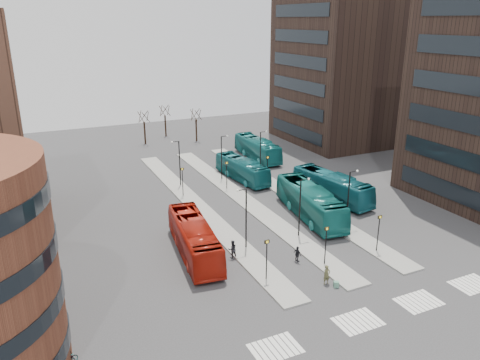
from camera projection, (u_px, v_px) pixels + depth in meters
name	position (u px, v px, depth m)	size (l,w,h in m)	color
ground	(408.00, 350.00, 31.53)	(160.00, 160.00, 0.00)	#2E2E31
island_left	(197.00, 206.00, 55.54)	(2.50, 45.00, 0.15)	gray
island_mid	(243.00, 199.00, 57.96)	(2.50, 45.00, 0.15)	gray
island_right	(285.00, 191.00, 60.38)	(2.50, 45.00, 0.15)	gray
suitcase	(336.00, 284.00, 38.88)	(0.42, 0.33, 0.53)	#1C4C9A
red_bus	(194.00, 238.00, 43.92)	(2.82, 12.04, 3.35)	#AD1B0D
teal_bus_a	(310.00, 202.00, 52.29)	(3.01, 12.87, 3.58)	#156964
teal_bus_b	(242.00, 169.00, 64.57)	(2.55, 10.88, 3.03)	#145F65
teal_bus_c	(332.00, 186.00, 57.54)	(2.78, 11.89, 3.31)	#145964
teal_bus_d	(257.00, 148.00, 74.45)	(2.78, 11.86, 3.30)	#15696B
traveller	(327.00, 275.00, 39.19)	(0.63, 0.41, 1.72)	#4E4E2F
commuter_a	(232.00, 249.00, 43.50)	(0.85, 0.67, 1.76)	black
commuter_b	(297.00, 254.00, 42.81)	(0.90, 0.37, 1.54)	black
commuter_c	(322.00, 231.00, 47.49)	(0.97, 0.56, 1.50)	black
crosswalk_stripes	(387.00, 312.00, 35.66)	(22.35, 2.40, 0.01)	silver
tower_far	(347.00, 56.00, 82.29)	(20.12, 20.00, 30.00)	black
sign_poles	(267.00, 200.00, 51.05)	(12.45, 22.12, 3.65)	black
lamp_posts	(255.00, 176.00, 55.37)	(14.04, 20.24, 6.12)	black
bare_trees	(169.00, 126.00, 85.29)	(10.97, 8.14, 5.90)	black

